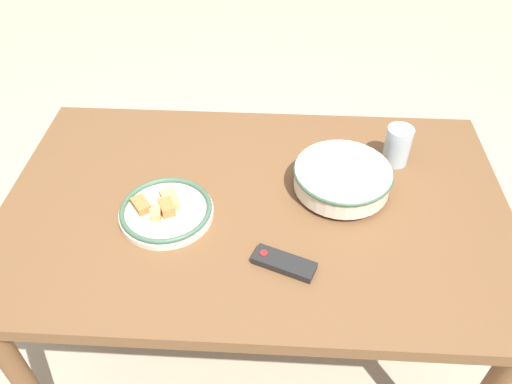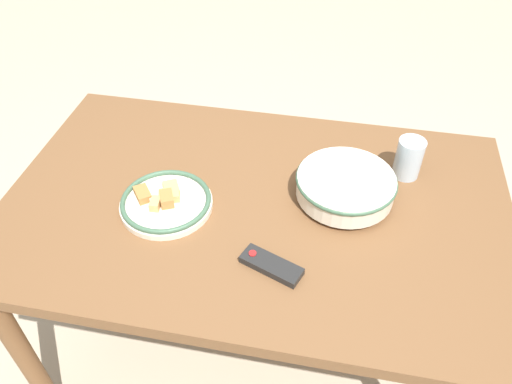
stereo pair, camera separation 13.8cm
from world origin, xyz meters
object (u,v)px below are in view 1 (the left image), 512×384
(tv_remote, at_px, (284,263))
(drinking_glass, at_px, (397,146))
(noodle_bowl, at_px, (342,178))
(food_plate, at_px, (166,210))

(tv_remote, relative_size, drinking_glass, 1.36)
(noodle_bowl, height_order, drinking_glass, drinking_glass)
(food_plate, bearing_deg, tv_remote, 153.99)
(drinking_glass, bearing_deg, food_plate, 22.16)
(food_plate, height_order, tv_remote, food_plate)
(noodle_bowl, distance_m, tv_remote, 0.33)
(noodle_bowl, xyz_separation_m, food_plate, (0.48, 0.13, -0.03))
(drinking_glass, bearing_deg, noodle_bowl, 38.62)
(food_plate, height_order, drinking_glass, drinking_glass)
(noodle_bowl, bearing_deg, drinking_glass, -141.38)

